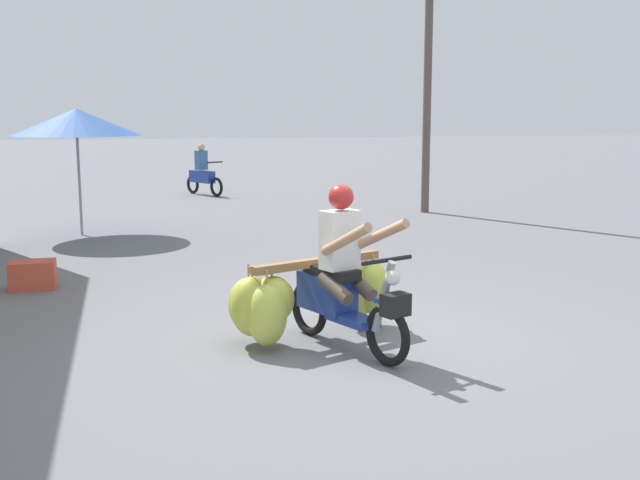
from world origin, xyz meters
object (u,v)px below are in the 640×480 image
(motorbike_main_loaded, at_px, (316,292))
(motorbike_distant_ahead_left, at_px, (203,174))
(produce_crate, at_px, (33,275))
(utility_pole, at_px, (428,76))
(market_umbrella_near_shop, at_px, (76,122))

(motorbike_main_loaded, height_order, motorbike_distant_ahead_left, motorbike_main_loaded)
(produce_crate, bearing_deg, utility_pole, 37.42)
(motorbike_distant_ahead_left, distance_m, market_umbrella_near_shop, 7.20)
(motorbike_main_loaded, bearing_deg, market_umbrella_near_shop, 109.01)
(motorbike_distant_ahead_left, relative_size, produce_crate, 2.58)
(utility_pole, bearing_deg, motorbike_distant_ahead_left, 132.53)
(produce_crate, relative_size, utility_pole, 0.09)
(motorbike_main_loaded, height_order, produce_crate, motorbike_main_loaded)
(motorbike_distant_ahead_left, bearing_deg, market_umbrella_near_shop, -113.99)
(utility_pole, bearing_deg, motorbike_main_loaded, -117.86)
(motorbike_main_loaded, bearing_deg, produce_crate, 133.79)
(motorbike_main_loaded, xyz_separation_m, produce_crate, (-2.98, 3.11, -0.31))
(motorbike_main_loaded, xyz_separation_m, utility_pole, (4.78, 9.04, 2.53))
(market_umbrella_near_shop, relative_size, produce_crate, 4.12)
(market_umbrella_near_shop, bearing_deg, produce_crate, -94.98)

